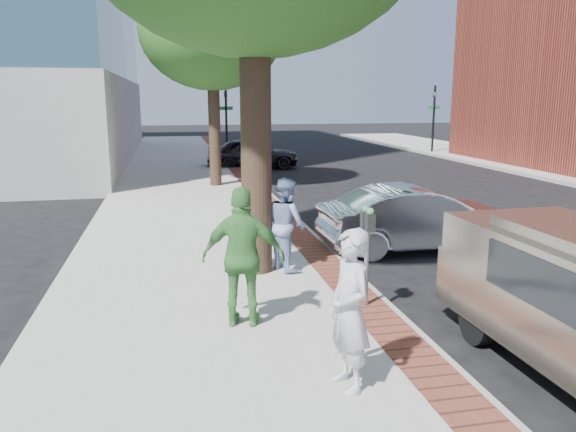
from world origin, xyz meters
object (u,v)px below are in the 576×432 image
object	(u,v)px
parking_meter	(367,236)
bg_car	(252,153)
person_gray	(350,310)
person_officer	(286,224)
person_green	(243,257)
sedan_silver	(418,218)

from	to	relation	value
parking_meter	bg_car	world-z (taller)	parking_meter
person_gray	bg_car	world-z (taller)	person_gray
parking_meter	person_officer	distance (m)	2.17
person_gray	parking_meter	bearing A→B (deg)	146.72
person_officer	bg_car	distance (m)	15.74
person_gray	bg_car	bearing A→B (deg)	165.11
parking_meter	person_green	xyz separation A→B (m)	(-1.82, -0.31, -0.12)
sedan_silver	person_gray	bearing A→B (deg)	147.77
person_green	bg_car	world-z (taller)	person_green
person_green	parking_meter	bearing A→B (deg)	-156.91
parking_meter	person_green	distance (m)	1.85
person_gray	person_green	world-z (taller)	person_green
person_officer	sedan_silver	xyz separation A→B (m)	(3.06, 1.22, -0.30)
person_gray	person_officer	xyz separation A→B (m)	(0.20, 4.22, -0.04)
parking_meter	bg_car	xyz separation A→B (m)	(0.92, 17.66, -0.51)
parking_meter	bg_car	size ratio (longest dim) A/B	0.36
person_gray	sedan_silver	size ratio (longest dim) A/B	0.42
parking_meter	person_green	world-z (taller)	person_green
sedan_silver	bg_car	bearing A→B (deg)	4.15
bg_car	sedan_silver	bearing A→B (deg)	-171.05
person_officer	person_green	size ratio (longest dim) A/B	0.88
bg_car	person_gray	bearing A→B (deg)	178.09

